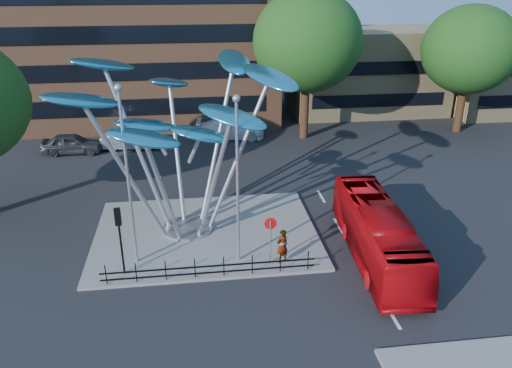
{
  "coord_description": "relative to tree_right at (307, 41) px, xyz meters",
  "views": [
    {
      "loc": [
        -1.42,
        -18.15,
        13.48
      ],
      "look_at": [
        1.49,
        4.0,
        3.75
      ],
      "focal_mm": 35.0,
      "sensor_mm": 36.0,
      "label": 1
    }
  ],
  "objects": [
    {
      "name": "tree_right",
      "position": [
        0.0,
        0.0,
        0.0
      ],
      "size": [
        8.8,
        8.8,
        12.11
      ],
      "color": "black",
      "rests_on": "ground"
    },
    {
      "name": "traffic_light_island",
      "position": [
        -13.0,
        -19.5,
        -5.42
      ],
      "size": [
        0.28,
        0.18,
        3.42
      ],
      "color": "black",
      "rests_on": "traffic_island"
    },
    {
      "name": "leaf_sculpture",
      "position": [
        -10.07,
        -15.32,
        -1.16
      ],
      "size": [
        12.72,
        9.54,
        9.51
      ],
      "color": "#9EA0A5",
      "rests_on": "traffic_island"
    },
    {
      "name": "pedestrian_railing_front",
      "position": [
        -9.0,
        -20.3,
        -7.48
      ],
      "size": [
        10.0,
        0.06,
        1.0
      ],
      "color": "black",
      "rests_on": "traffic_island"
    },
    {
      "name": "traffic_island",
      "position": [
        -9.0,
        -16.0,
        -7.96
      ],
      "size": [
        12.0,
        9.0,
        0.15
      ],
      "primitive_type": "cube",
      "color": "slate",
      "rests_on": "ground"
    },
    {
      "name": "low_building_far",
      "position": [
        22.0,
        6.0,
        -4.54
      ],
      "size": [
        12.0,
        8.0,
        7.0
      ],
      "primitive_type": "cube",
      "color": "tan",
      "rests_on": "ground"
    },
    {
      "name": "pedestrian",
      "position": [
        -5.42,
        -19.5,
        -7.0
      ],
      "size": [
        0.77,
        0.65,
        1.78
      ],
      "primitive_type": "imported",
      "rotation": [
        0.0,
        0.0,
        3.56
      ],
      "color": "gray",
      "rests_on": "traffic_island"
    },
    {
      "name": "street_lamp_left",
      "position": [
        -12.5,
        -18.5,
        -2.68
      ],
      "size": [
        0.36,
        0.36,
        8.8
      ],
      "color": "#9EA0A5",
      "rests_on": "traffic_island"
    },
    {
      "name": "parked_car_mid",
      "position": [
        -14.38,
        -1.02,
        -7.26
      ],
      "size": [
        4.8,
        1.93,
        1.55
      ],
      "primitive_type": "imported",
      "rotation": [
        0.0,
        0.0,
        1.51
      ],
      "color": "#B4B7BC",
      "rests_on": "ground"
    },
    {
      "name": "tree_far",
      "position": [
        14.0,
        0.0,
        -0.93
      ],
      "size": [
        8.0,
        8.0,
        10.81
      ],
      "color": "black",
      "rests_on": "ground"
    },
    {
      "name": "parked_car_left",
      "position": [
        -18.88,
        -1.5,
        -7.25
      ],
      "size": [
        4.69,
        2.0,
        1.58
      ],
      "primitive_type": "imported",
      "rotation": [
        0.0,
        0.0,
        1.54
      ],
      "color": "#3C3E43",
      "rests_on": "ground"
    },
    {
      "name": "red_bus",
      "position": [
        -0.64,
        -19.43,
        -6.66
      ],
      "size": [
        3.0,
        10.06,
        2.76
      ],
      "primitive_type": "imported",
      "rotation": [
        0.0,
        0.0,
        -0.07
      ],
      "color": "#B7080D",
      "rests_on": "ground"
    },
    {
      "name": "ground",
      "position": [
        -8.0,
        -22.0,
        -8.04
      ],
      "size": [
        120.0,
        120.0,
        0.0
      ],
      "primitive_type": "plane",
      "color": "black",
      "rests_on": "ground"
    },
    {
      "name": "parked_car_right",
      "position": [
        -6.26,
        0.62,
        -7.21
      ],
      "size": [
        5.92,
        2.94,
        1.65
      ],
      "primitive_type": "imported",
      "rotation": [
        0.0,
        0.0,
        1.46
      ],
      "color": "white",
      "rests_on": "ground"
    },
    {
      "name": "low_building_near",
      "position": [
        8.0,
        8.0,
        -4.04
      ],
      "size": [
        15.0,
        8.0,
        8.0
      ],
      "primitive_type": "cube",
      "color": "tan",
      "rests_on": "ground"
    },
    {
      "name": "street_lamp_right",
      "position": [
        -7.5,
        -19.0,
        -2.94
      ],
      "size": [
        0.36,
        0.36,
        8.3
      ],
      "color": "#9EA0A5",
      "rests_on": "traffic_island"
    },
    {
      "name": "no_entry_sign_island",
      "position": [
        -6.0,
        -19.48,
        -6.22
      ],
      "size": [
        0.6,
        0.1,
        2.45
      ],
      "color": "#9EA0A5",
      "rests_on": "traffic_island"
    }
  ]
}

